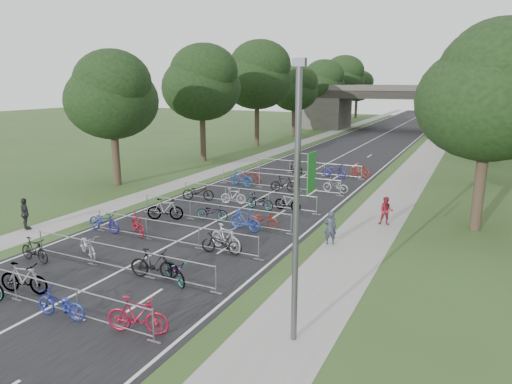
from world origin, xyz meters
TOP-DOWN VIEW (x-y plane):
  - ground at (0.00, 0.00)m, footprint 200.00×200.00m
  - road at (0.00, 50.00)m, footprint 11.00×140.00m
  - sidewalk_right at (8.00, 50.00)m, footprint 3.00×140.00m
  - sidewalk_left at (-7.50, 50.00)m, footprint 2.00×140.00m
  - lane_markings at (0.00, 50.00)m, footprint 0.12×140.00m
  - overpass_bridge at (0.00, 65.00)m, footprint 31.00×8.00m
  - lamppost at (8.33, 2.00)m, footprint 0.61×0.65m
  - tree_left_0 at (-11.39, 15.93)m, footprint 6.72×6.72m
  - tree_right_0 at (13.11, 15.93)m, footprint 7.17×7.17m
  - tree_left_1 at (-11.39, 27.93)m, footprint 7.56×7.56m
  - tree_right_1 at (13.11, 27.93)m, footprint 8.18×8.18m
  - tree_left_2 at (-11.39, 39.93)m, footprint 8.40×8.40m
  - tree_right_2 at (13.11, 39.93)m, footprint 6.16×6.16m
  - tree_left_3 at (-11.39, 51.93)m, footprint 6.72×6.72m
  - tree_right_3 at (13.11, 51.93)m, footprint 7.17×7.17m
  - tree_left_4 at (-11.39, 63.93)m, footprint 7.56×7.56m
  - tree_right_4 at (13.11, 63.93)m, footprint 8.18×8.18m
  - tree_left_5 at (-11.39, 75.93)m, footprint 8.40×8.40m
  - tree_right_5 at (13.11, 75.93)m, footprint 6.16×6.16m
  - tree_left_6 at (-11.39, 87.93)m, footprint 6.72×6.72m
  - tree_right_6 at (13.11, 87.93)m, footprint 7.17×7.17m
  - barrier_row_0 at (0.00, 0.00)m, footprint 9.70×0.08m
  - barrier_row_1 at (0.00, 3.60)m, footprint 9.70×0.08m
  - barrier_row_2 at (0.00, 7.20)m, footprint 9.70×0.08m
  - barrier_row_3 at (0.00, 11.00)m, footprint 9.70×0.08m
  - barrier_row_4 at (0.00, 15.00)m, footprint 9.70×0.08m
  - barrier_row_5 at (0.00, 20.00)m, footprint 9.70×0.08m
  - barrier_row_6 at (0.00, 26.00)m, footprint 9.70×0.08m
  - bike_1 at (-1.71, 0.49)m, footprint 2.05×1.00m
  - bike_2 at (0.96, -0.19)m, footprint 1.96×0.84m
  - bike_3 at (3.87, 0.17)m, footprint 2.12×1.08m
  - bike_4 at (-3.97, 2.74)m, footprint 1.83×0.65m
  - bike_5 at (-2.33, 4.18)m, footprint 2.12×1.58m
  - bike_6 at (1.72, 3.67)m, footprint 2.11×0.98m
  - bike_7 at (2.70, 3.70)m, footprint 1.85×1.44m
  - bike_8 at (-4.30, 7.19)m, footprint 2.15×0.86m
  - bike_9 at (-2.34, 7.48)m, footprint 1.89×1.44m
  - bike_10 at (2.77, 7.13)m, footprint 2.02×0.97m
  - bike_11 at (2.73, 7.58)m, footprint 2.11×1.23m
  - bike_12 at (-2.70, 10.23)m, footprint 2.10×1.36m
  - bike_13 at (-0.30, 11.35)m, footprint 1.90×1.01m
  - bike_14 at (2.20, 10.53)m, footprint 2.01×0.92m
  - bike_15 at (2.80, 11.44)m, footprint 1.78×0.75m
  - bike_16 at (-3.44, 14.72)m, footprint 2.22×1.34m
  - bike_17 at (-0.95, 14.98)m, footprint 1.73×0.82m
  - bike_18 at (1.13, 14.55)m, footprint 1.97×0.96m
  - bike_19 at (2.79, 14.99)m, footprint 1.79×0.68m
  - bike_20 at (-2.88, 19.62)m, footprint 2.14×0.91m
  - bike_21 at (-2.78, 20.94)m, footprint 2.03×0.79m
  - bike_22 at (0.63, 19.46)m, footprint 1.95×0.99m
  - bike_23 at (4.03, 20.75)m, footprint 1.95×0.88m
  - bike_25 at (-0.92, 25.98)m, footprint 1.61×1.24m
  - bike_26 at (2.47, 25.71)m, footprint 2.21×1.15m
  - bike_27 at (4.30, 26.74)m, footprint 1.94×1.17m
  - pedestrian_a at (6.80, 10.50)m, footprint 0.71×0.61m
  - pedestrian_b at (8.62, 14.72)m, footprint 0.84×0.69m
  - pedestrian_c at (-8.20, 5.59)m, footprint 1.08×0.79m

SIDE VIEW (x-z plane):
  - ground at x=0.00m, z-range 0.00..0.00m
  - lane_markings at x=0.00m, z-range 0.00..0.00m
  - road at x=0.00m, z-range 0.00..0.01m
  - sidewalk_right at x=8.00m, z-range 0.00..0.01m
  - sidewalk_left at x=-7.50m, z-range 0.00..0.01m
  - bike_15 at x=2.80m, z-range 0.00..0.91m
  - bike_7 at x=2.70m, z-range 0.00..0.94m
  - bike_13 at x=-0.30m, z-range 0.00..0.95m
  - bike_25 at x=-0.92m, z-range 0.00..0.97m
  - bike_23 at x=4.03m, z-range 0.00..0.99m
  - bike_18 at x=1.13m, z-range 0.00..0.99m
  - bike_17 at x=-0.95m, z-range 0.00..1.00m
  - bike_2 at x=0.96m, z-range 0.00..1.00m
  - bike_10 at x=2.77m, z-range 0.00..1.02m
  - bike_19 at x=2.79m, z-range 0.00..1.05m
  - bike_21 at x=-2.78m, z-range 0.00..1.05m
  - bike_5 at x=-2.33m, z-range 0.00..1.07m
  - bike_4 at x=-3.97m, z-range 0.00..1.08m
  - barrier_row_0 at x=0.00m, z-range 0.00..1.10m
  - barrier_row_1 at x=0.00m, z-range 0.00..1.10m
  - barrier_row_2 at x=0.00m, z-range 0.00..1.10m
  - barrier_row_3 at x=0.00m, z-range 0.00..1.10m
  - barrier_row_4 at x=0.00m, z-range 0.00..1.10m
  - barrier_row_5 at x=0.00m, z-range 0.00..1.10m
  - barrier_row_6 at x=0.00m, z-range 0.00..1.10m
  - bike_16 at x=-3.44m, z-range 0.00..1.10m
  - bike_26 at x=2.47m, z-range 0.00..1.11m
  - bike_8 at x=-4.30m, z-range 0.00..1.11m
  - bike_22 at x=0.63m, z-range 0.00..1.13m
  - bike_27 at x=4.30m, z-range 0.00..1.13m
  - bike_9 at x=-2.34m, z-range 0.00..1.13m
  - bike_14 at x=2.20m, z-range 0.00..1.17m
  - bike_1 at x=-1.71m, z-range 0.00..1.19m
  - bike_6 at x=1.72m, z-range 0.00..1.22m
  - bike_11 at x=2.73m, z-range 0.00..1.22m
  - bike_12 at x=-2.70m, z-range 0.00..1.23m
  - bike_3 at x=3.87m, z-range 0.00..1.23m
  - bike_20 at x=-2.88m, z-range 0.00..1.25m
  - pedestrian_b at x=8.62m, z-range 0.00..1.56m
  - pedestrian_a at x=6.80m, z-range 0.00..1.64m
  - pedestrian_c at x=-8.20m, z-range 0.00..1.71m
  - overpass_bridge at x=0.00m, z-range 0.01..7.06m
  - lamppost at x=8.33m, z-range 0.18..8.39m
  - tree_right_2 at x=13.11m, z-range 1.25..10.64m
  - tree_right_5 at x=13.11m, z-range 1.25..10.64m
  - tree_left_0 at x=-11.39m, z-range 1.36..11.61m
  - tree_left_3 at x=-11.39m, z-range 1.36..11.61m
  - tree_left_6 at x=-11.39m, z-range 1.36..11.61m
  - tree_right_0 at x=13.11m, z-range 1.46..12.39m
  - tree_right_3 at x=13.11m, z-range 1.46..12.39m
  - tree_right_6 at x=13.11m, z-range 1.46..12.39m
  - tree_left_1 at x=-11.39m, z-range 1.54..13.07m
  - tree_left_4 at x=-11.39m, z-range 1.54..13.07m
  - tree_right_1 at x=13.11m, z-range 1.67..14.13m
  - tree_right_4 at x=13.11m, z-range 1.67..14.13m
  - tree_left_2 at x=-11.39m, z-range 1.71..14.52m
  - tree_left_5 at x=-11.39m, z-range 1.71..14.52m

